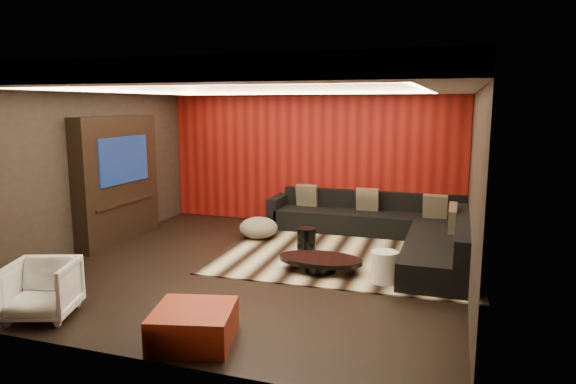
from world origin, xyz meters
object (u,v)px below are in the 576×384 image
(coffee_table, at_px, (320,264))
(armchair, at_px, (42,290))
(drum_stool, at_px, (306,239))
(sectional_sofa, at_px, (390,230))
(orange_ottoman, at_px, (194,325))
(white_side_table, at_px, (384,268))

(coffee_table, relative_size, armchair, 1.70)
(drum_stool, xyz_separation_m, armchair, (-2.09, -3.51, 0.12))
(sectional_sofa, bearing_deg, drum_stool, -145.77)
(drum_stool, relative_size, sectional_sofa, 0.10)
(coffee_table, distance_m, drum_stool, 1.11)
(drum_stool, bearing_deg, armchair, -120.74)
(drum_stool, bearing_deg, sectional_sofa, 34.23)
(coffee_table, relative_size, sectional_sofa, 0.34)
(orange_ottoman, distance_m, armchair, 1.94)
(drum_stool, relative_size, white_side_table, 0.82)
(drum_stool, height_order, armchair, armchair)
(armchair, bearing_deg, sectional_sofa, 33.01)
(white_side_table, bearing_deg, coffee_table, 169.92)
(drum_stool, height_order, sectional_sofa, sectional_sofa)
(orange_ottoman, bearing_deg, white_side_table, 55.84)
(drum_stool, bearing_deg, coffee_table, -63.03)
(coffee_table, xyz_separation_m, orange_ottoman, (-0.66, -2.52, 0.05))
(coffee_table, bearing_deg, drum_stool, 116.97)
(coffee_table, relative_size, drum_stool, 3.31)
(armchair, distance_m, sectional_sofa, 5.50)
(coffee_table, xyz_separation_m, white_side_table, (0.94, -0.17, 0.10))
(drum_stool, distance_m, orange_ottoman, 3.52)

